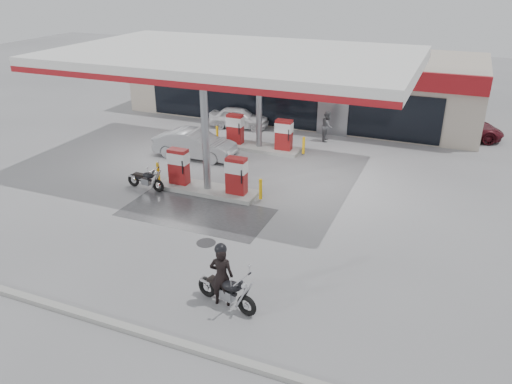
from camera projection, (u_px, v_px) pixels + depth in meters
ground at (185, 210)px, 20.25m from camera, size 90.00×90.00×0.00m
wet_patch at (196, 212)px, 20.07m from camera, size 6.00×3.00×0.00m
drain_cover at (206, 243)px, 17.87m from camera, size 0.70×0.70×0.01m
kerb at (63, 309)px, 14.33m from camera, size 28.00×0.25×0.15m
store_building at (304, 83)px, 32.82m from camera, size 22.00×8.22×4.00m
canopy at (234, 59)px, 22.26m from camera, size 16.00×10.02×5.51m
pump_island_near at (207, 177)px, 21.63m from camera, size 5.14×1.30×1.78m
pump_island_far at (259, 137)px, 26.68m from camera, size 5.14×1.30×1.78m
main_motorcycle at (227, 292)px, 14.39m from camera, size 2.12×0.96×1.10m
biker_main at (222, 276)px, 14.30m from camera, size 0.78×0.60×1.90m
parked_motorcycle at (146, 180)px, 21.98m from camera, size 1.95×0.75×1.00m
sedan_white at (239, 118)px, 30.31m from camera, size 3.79×1.89×1.24m
attendant at (327, 126)px, 27.94m from camera, size 0.73×0.89×1.70m
hatchback_silver at (195, 144)px, 25.55m from camera, size 4.33×1.61×1.42m
parked_car_left at (174, 97)px, 34.80m from camera, size 4.73×2.36×1.32m
parked_car_right at (462, 128)px, 28.30m from camera, size 4.84×3.04×1.25m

